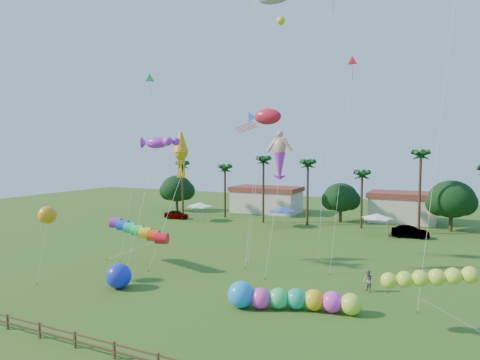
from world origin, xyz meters
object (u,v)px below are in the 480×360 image
at_px(car_a, 177,215).
at_px(caterpillar_inflatable, 288,299).
at_px(blue_ball, 119,276).
at_px(car_b, 410,232).
at_px(spectator_b, 368,281).

bearing_deg(car_a, caterpillar_inflatable, -143.21).
bearing_deg(blue_ball, car_a, 116.87).
xyz_separation_m(car_a, car_b, (36.93, 0.46, 0.06)).
bearing_deg(car_b, blue_ball, 142.73).
relative_size(car_a, spectator_b, 2.32).
distance_m(car_a, caterpillar_inflatable, 43.86).
relative_size(car_a, caterpillar_inflatable, 0.44).
distance_m(car_a, blue_ball, 36.59).
bearing_deg(spectator_b, blue_ball, -112.95).
relative_size(car_b, spectator_b, 2.61).
height_order(car_a, car_b, car_b).
bearing_deg(car_b, car_a, 85.07).
relative_size(car_a, car_b, 0.89).
height_order(car_b, blue_ball, blue_ball).
distance_m(car_a, car_b, 36.93).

